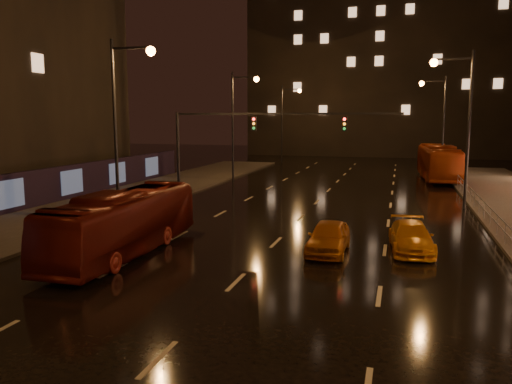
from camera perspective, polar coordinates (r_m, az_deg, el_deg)
ground at (r=33.28m, az=6.42°, el=-1.67°), size 140.00×140.00×0.00m
sidewalk_left at (r=33.74m, az=-18.39°, el=-1.79°), size 7.00×70.00×0.15m
building_distant at (r=85.19m, az=15.62°, el=16.38°), size 44.00×16.00×36.00m
hoarding_left at (r=33.55m, az=-26.61°, el=-0.28°), size 0.30×46.00×2.50m
traffic_signal at (r=34.00m, az=-1.94°, el=6.62°), size 15.31×0.32×6.20m
railing_right at (r=31.07m, az=24.67°, el=-1.45°), size 0.05×56.00×1.00m
bus_red at (r=22.18m, az=-14.85°, el=-3.40°), size 2.45×9.91×2.75m
bus_curb at (r=50.56m, az=20.11°, el=3.21°), size 3.45×11.98×3.30m
taxi_near at (r=22.03m, az=8.29°, el=-5.11°), size 1.65×4.06×1.38m
taxi_far at (r=23.11m, az=17.31°, el=-4.93°), size 2.12×4.46×1.26m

